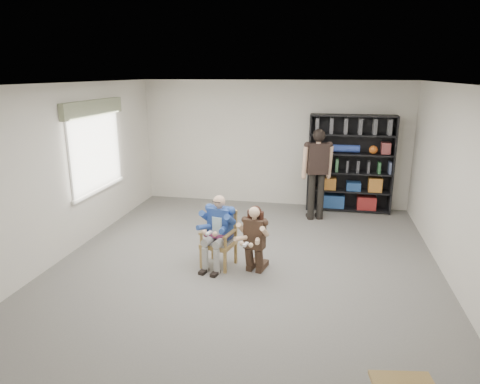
% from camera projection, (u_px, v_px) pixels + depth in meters
% --- Properties ---
extents(room_shell, '(6.00, 7.00, 2.80)m').
position_uv_depth(room_shell, '(245.00, 181.00, 6.36)').
color(room_shell, white).
rests_on(room_shell, ground).
extents(floor, '(6.00, 7.00, 0.01)m').
position_uv_depth(floor, '(245.00, 267.00, 6.74)').
color(floor, slate).
rests_on(floor, ground).
extents(window_left, '(0.16, 2.00, 1.75)m').
position_uv_depth(window_left, '(97.00, 148.00, 7.79)').
color(window_left, silver).
rests_on(window_left, room_shell).
extents(armchair, '(0.62, 0.60, 0.89)m').
position_uv_depth(armchair, '(218.00, 239.00, 6.66)').
color(armchair, olive).
rests_on(armchair, floor).
extents(seated_man, '(0.64, 0.79, 1.16)m').
position_uv_depth(seated_man, '(218.00, 231.00, 6.62)').
color(seated_man, navy).
rests_on(seated_man, floor).
extents(kneeling_woman, '(0.59, 0.79, 1.06)m').
position_uv_depth(kneeling_woman, '(254.00, 240.00, 6.41)').
color(kneeling_woman, '#32221A').
rests_on(kneeling_woman, floor).
extents(bookshelf, '(1.80, 0.38, 2.10)m').
position_uv_depth(bookshelf, '(350.00, 164.00, 9.23)').
color(bookshelf, black).
rests_on(bookshelf, floor).
extents(standing_man, '(0.64, 0.47, 1.87)m').
position_uv_depth(standing_man, '(317.00, 175.00, 8.68)').
color(standing_man, black).
rests_on(standing_man, floor).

